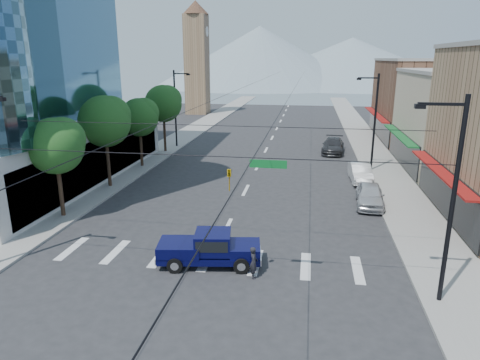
% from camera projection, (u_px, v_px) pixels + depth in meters
% --- Properties ---
extents(ground, '(160.00, 160.00, 0.00)m').
position_uv_depth(ground, '(204.00, 272.00, 21.35)').
color(ground, '#28282B').
rests_on(ground, ground).
extents(sidewalk_left, '(4.00, 120.00, 0.15)m').
position_uv_depth(sidewalk_left, '(190.00, 132.00, 61.14)').
color(sidewalk_left, gray).
rests_on(sidewalk_left, ground).
extents(sidewalk_right, '(4.00, 120.00, 0.15)m').
position_uv_depth(sidewalk_right, '(363.00, 137.00, 57.43)').
color(sidewalk_right, gray).
rests_on(sidewalk_right, ground).
extents(shop_mid, '(12.00, 14.00, 9.00)m').
position_uv_depth(shop_mid, '(474.00, 123.00, 39.79)').
color(shop_mid, tan).
rests_on(shop_mid, ground).
extents(shop_far, '(12.00, 18.00, 10.00)m').
position_uv_depth(shop_far, '(430.00, 101.00, 54.84)').
color(shop_far, brown).
rests_on(shop_far, ground).
extents(clock_tower, '(4.80, 4.80, 20.40)m').
position_uv_depth(clock_tower, '(197.00, 56.00, 79.82)').
color(clock_tower, '#8C6B4C').
rests_on(clock_tower, ground).
extents(mountain_left, '(80.00, 80.00, 22.00)m').
position_uv_depth(mountain_left, '(260.00, 56.00, 163.00)').
color(mountain_left, gray).
rests_on(mountain_left, ground).
extents(mountain_right, '(90.00, 90.00, 18.00)m').
position_uv_depth(mountain_right, '(351.00, 62.00, 167.62)').
color(mountain_right, gray).
rests_on(mountain_right, ground).
extents(tree_near, '(3.65, 3.64, 6.71)m').
position_uv_depth(tree_near, '(58.00, 144.00, 27.48)').
color(tree_near, black).
rests_on(tree_near, ground).
extents(tree_midnear, '(4.09, 4.09, 7.52)m').
position_uv_depth(tree_midnear, '(107.00, 120.00, 33.95)').
color(tree_midnear, black).
rests_on(tree_midnear, ground).
extents(tree_midfar, '(3.65, 3.64, 6.71)m').
position_uv_depth(tree_midfar, '(141.00, 116.00, 40.76)').
color(tree_midfar, black).
rests_on(tree_midfar, ground).
extents(tree_far, '(4.09, 4.09, 7.52)m').
position_uv_depth(tree_far, '(165.00, 102.00, 47.24)').
color(tree_far, black).
rests_on(tree_far, ground).
extents(signal_rig, '(21.80, 0.20, 9.00)m').
position_uv_depth(signal_rig, '(201.00, 190.00, 19.09)').
color(signal_rig, black).
rests_on(signal_rig, ground).
extents(lamp_pole_nw, '(2.00, 0.25, 9.00)m').
position_uv_depth(lamp_pole_nw, '(176.00, 106.00, 50.11)').
color(lamp_pole_nw, black).
rests_on(lamp_pole_nw, ground).
extents(lamp_pole_ne, '(2.00, 0.25, 9.00)m').
position_uv_depth(lamp_pole_ne, '(374.00, 119.00, 39.22)').
color(lamp_pole_ne, black).
rests_on(lamp_pole_ne, ground).
extents(pickup_truck, '(5.51, 2.66, 1.79)m').
position_uv_depth(pickup_truck, '(209.00, 248.00, 21.92)').
color(pickup_truck, '#08093D').
rests_on(pickup_truck, ground).
extents(pedestrian, '(0.51, 0.66, 1.60)m').
position_uv_depth(pedestrian, '(254.00, 262.00, 20.65)').
color(pedestrian, black).
rests_on(pedestrian, ground).
extents(parked_car_near, '(2.25, 4.86, 1.61)m').
position_uv_depth(parked_car_near, '(370.00, 195.00, 30.79)').
color(parked_car_near, silver).
rests_on(parked_car_near, ground).
extents(parked_car_mid, '(1.83, 4.77, 1.55)m').
position_uv_depth(parked_car_mid, '(360.00, 173.00, 36.92)').
color(parked_car_mid, silver).
rests_on(parked_car_mid, ground).
extents(parked_car_far, '(2.84, 5.84, 1.64)m').
position_uv_depth(parked_car_far, '(333.00, 146.00, 48.10)').
color(parked_car_far, '#323235').
rests_on(parked_car_far, ground).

